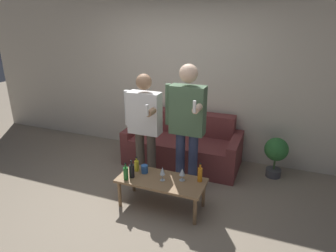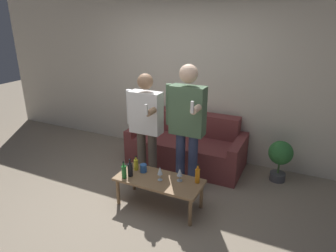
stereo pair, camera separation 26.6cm
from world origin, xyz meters
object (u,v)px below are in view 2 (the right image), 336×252
at_px(coffee_table, 159,182).
at_px(person_standing_left, 146,122).
at_px(couch, 187,146).
at_px(bottle_orange, 130,169).
at_px(person_standing_right, 187,121).

height_order(coffee_table, person_standing_left, person_standing_left).
relative_size(coffee_table, person_standing_left, 0.69).
distance_m(couch, bottle_orange, 1.37).
bearing_deg(person_standing_left, person_standing_right, 0.44).
distance_m(coffee_table, person_standing_left, 0.88).
bearing_deg(person_standing_right, bottle_orange, -133.22).
bearing_deg(coffee_table, bottle_orange, -167.86).
distance_m(bottle_orange, person_standing_right, 0.95).
relative_size(bottle_orange, person_standing_left, 0.15).
bearing_deg(coffee_table, person_standing_left, 132.93).
xyz_separation_m(couch, coffee_table, (0.14, -1.26, 0.05)).
bearing_deg(person_standing_left, couch, 68.38).
height_order(bottle_orange, person_standing_left, person_standing_left).
bearing_deg(bottle_orange, coffee_table, 12.14).
relative_size(couch, person_standing_right, 1.04).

